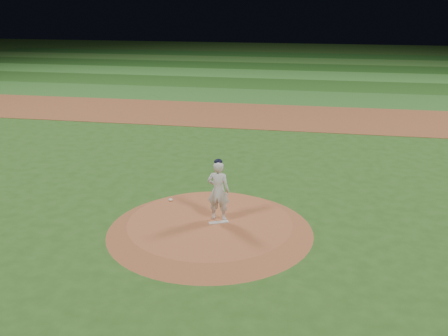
# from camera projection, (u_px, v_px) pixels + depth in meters

# --- Properties ---
(ground) EXTENTS (120.00, 120.00, 0.00)m
(ground) POSITION_uv_depth(u_px,v_px,m) (210.00, 230.00, 13.40)
(ground) COLOR #27501A
(ground) RESTS_ON ground
(infield_dirt_band) EXTENTS (70.00, 6.00, 0.02)m
(infield_dirt_band) POSITION_uv_depth(u_px,v_px,m) (266.00, 116.00, 26.41)
(infield_dirt_band) COLOR brown
(infield_dirt_band) RESTS_ON ground
(outfield_stripe_0) EXTENTS (70.00, 5.00, 0.02)m
(outfield_stripe_0) POSITION_uv_depth(u_px,v_px,m) (276.00, 97.00, 31.53)
(outfield_stripe_0) COLOR #2C6424
(outfield_stripe_0) RESTS_ON ground
(outfield_stripe_1) EXTENTS (70.00, 5.00, 0.02)m
(outfield_stripe_1) POSITION_uv_depth(u_px,v_px,m) (282.00, 84.00, 36.18)
(outfield_stripe_1) COLOR #204D19
(outfield_stripe_1) RESTS_ON ground
(outfield_stripe_2) EXTENTS (70.00, 5.00, 0.02)m
(outfield_stripe_2) POSITION_uv_depth(u_px,v_px,m) (287.00, 75.00, 40.83)
(outfield_stripe_2) COLOR #357A2C
(outfield_stripe_2) RESTS_ON ground
(outfield_stripe_3) EXTENTS (70.00, 5.00, 0.02)m
(outfield_stripe_3) POSITION_uv_depth(u_px,v_px,m) (290.00, 67.00, 45.48)
(outfield_stripe_3) COLOR #1F4E19
(outfield_stripe_3) RESTS_ON ground
(outfield_stripe_4) EXTENTS (70.00, 5.00, 0.02)m
(outfield_stripe_4) POSITION_uv_depth(u_px,v_px,m) (293.00, 60.00, 50.13)
(outfield_stripe_4) COLOR #376F28
(outfield_stripe_4) RESTS_ON ground
(outfield_stripe_5) EXTENTS (70.00, 5.00, 0.02)m
(outfield_stripe_5) POSITION_uv_depth(u_px,v_px,m) (296.00, 55.00, 54.78)
(outfield_stripe_5) COLOR #1C4F19
(outfield_stripe_5) RESTS_ON ground
(pitchers_mound) EXTENTS (5.50, 5.50, 0.25)m
(pitchers_mound) POSITION_uv_depth(u_px,v_px,m) (210.00, 226.00, 13.36)
(pitchers_mound) COLOR #9C5430
(pitchers_mound) RESTS_ON ground
(pitching_rubber) EXTENTS (0.53, 0.34, 0.03)m
(pitching_rubber) POSITION_uv_depth(u_px,v_px,m) (219.00, 222.00, 13.25)
(pitching_rubber) COLOR silver
(pitching_rubber) RESTS_ON pitchers_mound
(rosin_bag) EXTENTS (0.12, 0.12, 0.07)m
(rosin_bag) POSITION_uv_depth(u_px,v_px,m) (171.00, 200.00, 14.69)
(rosin_bag) COLOR white
(rosin_bag) RESTS_ON pitchers_mound
(pitcher_on_mound) EXTENTS (0.63, 0.44, 1.71)m
(pitcher_on_mound) POSITION_uv_depth(u_px,v_px,m) (218.00, 190.00, 13.20)
(pitcher_on_mound) COLOR silver
(pitcher_on_mound) RESTS_ON pitchers_mound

